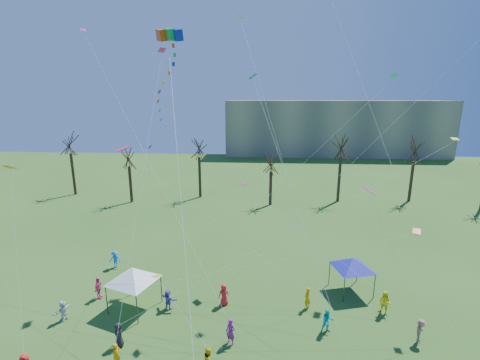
# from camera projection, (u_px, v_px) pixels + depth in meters

# --- Properties ---
(distant_building) EXTENTS (60.00, 14.00, 15.00)m
(distant_building) POSITION_uv_depth(u_px,v_px,m) (334.00, 128.00, 93.81)
(distant_building) COLOR gray
(distant_building) RESTS_ON ground
(bare_tree_row) EXTENTS (68.89, 9.60, 11.08)m
(bare_tree_row) POSITION_uv_depth(u_px,v_px,m) (273.00, 155.00, 50.76)
(bare_tree_row) COLOR black
(bare_tree_row) RESTS_ON ground
(big_box_kite) EXTENTS (2.94, 7.27, 21.67)m
(big_box_kite) POSITION_uv_depth(u_px,v_px,m) (167.00, 99.00, 21.00)
(big_box_kite) COLOR red
(big_box_kite) RESTS_ON ground
(canopy_tent_white) EXTENTS (4.11, 4.11, 3.27)m
(canopy_tent_white) POSITION_uv_depth(u_px,v_px,m) (133.00, 275.00, 25.12)
(canopy_tent_white) COLOR #3F3F44
(canopy_tent_white) RESTS_ON ground
(canopy_tent_blue) EXTENTS (3.90, 3.90, 3.02)m
(canopy_tent_blue) POSITION_uv_depth(u_px,v_px,m) (352.00, 263.00, 27.35)
(canopy_tent_blue) COLOR #3F3F44
(canopy_tent_blue) RESTS_ON ground
(festival_crowd) EXTENTS (26.09, 14.54, 1.84)m
(festival_crowd) POSITION_uv_depth(u_px,v_px,m) (224.00, 319.00, 23.04)
(festival_crowd) COLOR red
(festival_crowd) RESTS_ON ground
(small_kites_aloft) EXTENTS (34.02, 18.23, 34.65)m
(small_kites_aloft) POSITION_uv_depth(u_px,v_px,m) (253.00, 126.00, 24.69)
(small_kites_aloft) COLOR orange
(small_kites_aloft) RESTS_ON ground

